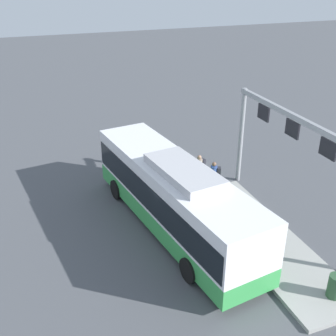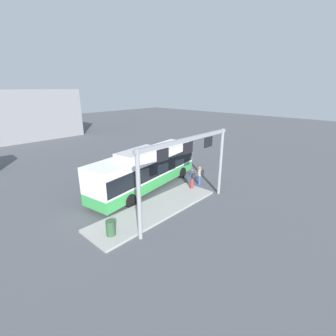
{
  "view_description": "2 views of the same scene",
  "coord_description": "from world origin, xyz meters",
  "px_view_note": "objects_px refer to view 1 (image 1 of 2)",
  "views": [
    {
      "loc": [
        -14.75,
        5.71,
        10.85
      ],
      "look_at": [
        2.89,
        -0.82,
        1.57
      ],
      "focal_mm": 44.55,
      "sensor_mm": 36.0,
      "label": 1
    },
    {
      "loc": [
        -12.57,
        -14.04,
        8.11
      ],
      "look_at": [
        1.34,
        -1.19,
        1.7
      ],
      "focal_mm": 25.67,
      "sensor_mm": 36.0,
      "label": 2
    }
  ],
  "objects_px": {
    "bus_main": "(174,193)",
    "person_boarding": "(199,168)",
    "trash_bin": "(335,286)",
    "person_waiting_near": "(214,176)"
  },
  "relations": [
    {
      "from": "person_boarding",
      "to": "bus_main",
      "type": "bearing_deg",
      "value": 35.24
    },
    {
      "from": "person_boarding",
      "to": "person_waiting_near",
      "type": "distance_m",
      "value": 1.39
    },
    {
      "from": "person_boarding",
      "to": "person_waiting_near",
      "type": "relative_size",
      "value": 1.0
    },
    {
      "from": "bus_main",
      "to": "person_boarding",
      "type": "relative_size",
      "value": 6.79
    },
    {
      "from": "person_boarding",
      "to": "person_waiting_near",
      "type": "height_order",
      "value": "person_waiting_near"
    },
    {
      "from": "trash_bin",
      "to": "person_waiting_near",
      "type": "bearing_deg",
      "value": 4.55
    },
    {
      "from": "person_waiting_near",
      "to": "trash_bin",
      "type": "distance_m",
      "value": 8.42
    },
    {
      "from": "person_waiting_near",
      "to": "trash_bin",
      "type": "xyz_separation_m",
      "value": [
        -8.38,
        -0.67,
        -0.44
      ]
    },
    {
      "from": "bus_main",
      "to": "person_boarding",
      "type": "distance_m",
      "value": 4.67
    },
    {
      "from": "bus_main",
      "to": "person_waiting_near",
      "type": "xyz_separation_m",
      "value": [
        2.2,
        -3.08,
        -0.76
      ]
    }
  ]
}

